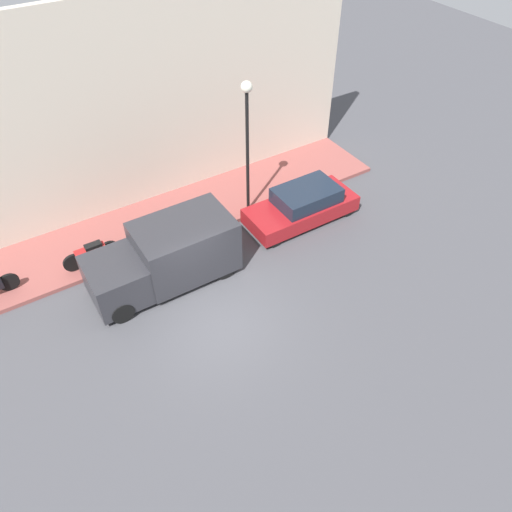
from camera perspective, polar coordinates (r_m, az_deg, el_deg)
name	(u,v)px	position (r m, az deg, el deg)	size (l,w,h in m)	color
ground_plane	(217,321)	(15.79, -4.43, -7.44)	(60.00, 60.00, 0.00)	#47474C
sidewalk	(149,226)	(19.37, -12.13, 3.39)	(3.05, 19.40, 0.16)	#934C47
building_facade	(114,116)	(18.69, -15.92, 15.17)	(0.30, 19.40, 7.75)	beige
parked_car	(302,205)	(19.10, 5.34, 5.80)	(1.78, 4.31, 1.33)	maroon
delivery_van	(165,256)	(16.50, -10.41, -0.04)	(2.09, 4.86, 2.09)	#2D2D33
motorcycle_red	(91,253)	(17.91, -18.32, 0.28)	(0.30, 1.94, 0.81)	#B21E1E
motorcycle_blue	(161,222)	(18.65, -10.75, 3.78)	(0.30, 1.93, 0.73)	navy
streetlamp	(247,126)	(17.60, -1.02, 14.67)	(0.39, 0.39, 5.20)	black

